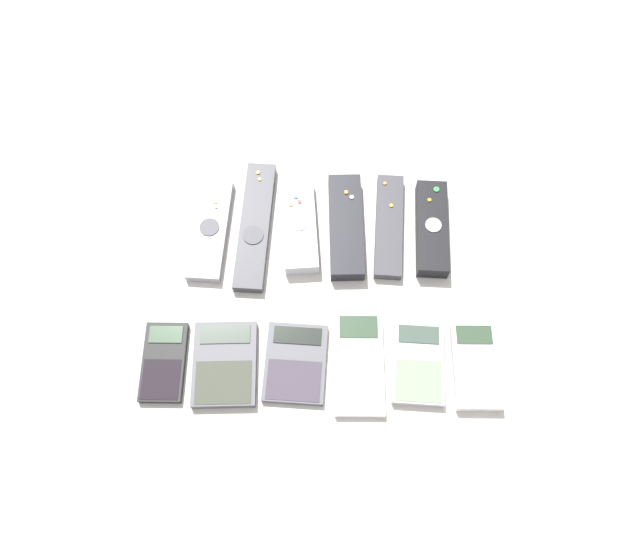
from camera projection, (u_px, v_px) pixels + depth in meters
name	position (u px, v px, depth m)	size (l,w,h in m)	color
ground_plane	(320.00, 304.00, 0.93)	(3.00, 3.00, 0.00)	beige
remote_0	(210.00, 230.00, 0.97)	(0.06, 0.18, 0.02)	gray
remote_1	(255.00, 226.00, 0.97)	(0.06, 0.22, 0.02)	#333338
remote_2	(299.00, 225.00, 0.97)	(0.06, 0.16, 0.03)	#B7B7BC
remote_3	(346.00, 226.00, 0.97)	(0.05, 0.18, 0.03)	black
remote_4	(389.00, 226.00, 0.98)	(0.05, 0.18, 0.02)	#333338
remote_5	(432.00, 228.00, 0.97)	(0.06, 0.16, 0.03)	black
calculator_0	(164.00, 362.00, 0.89)	(0.06, 0.12, 0.01)	black
calculator_1	(225.00, 364.00, 0.89)	(0.09, 0.12, 0.02)	#4C4C51
calculator_2	(296.00, 363.00, 0.89)	(0.09, 0.12, 0.01)	#4C4C51
calculator_3	(359.00, 363.00, 0.89)	(0.07, 0.15, 0.01)	silver
calculator_4	(418.00, 363.00, 0.89)	(0.08, 0.12, 0.02)	#B2B2B7
calculator_5	(476.00, 365.00, 0.89)	(0.07, 0.13, 0.02)	silver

